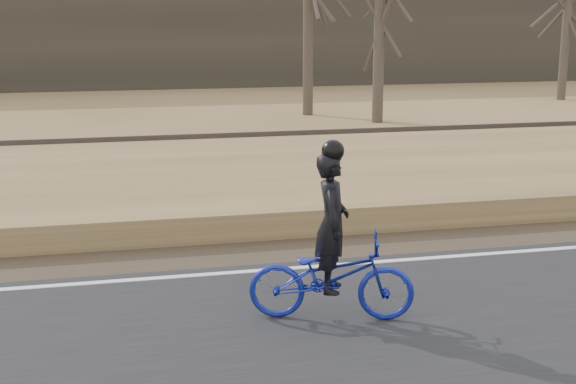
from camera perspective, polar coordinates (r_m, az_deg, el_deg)
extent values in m
cube|color=#9C814F|center=(14.97, -19.66, -1.08)|extent=(120.00, 5.00, 0.44)
cube|color=slate|center=(18.67, -18.44, 1.65)|extent=(120.00, 3.00, 0.45)
cube|color=black|center=(18.61, -18.50, 2.54)|extent=(120.00, 2.40, 0.14)
cube|color=brown|center=(17.88, -18.73, 2.60)|extent=(120.00, 0.07, 0.15)
cube|color=brown|center=(19.30, -18.35, 3.33)|extent=(120.00, 0.07, 0.15)
cube|color=#383328|center=(40.32, -16.04, 11.38)|extent=(120.00, 4.00, 6.00)
imported|color=navy|center=(9.42, 3.10, -6.06)|extent=(2.04, 1.20, 1.01)
imported|color=black|center=(9.23, 3.15, -2.19)|extent=(0.54, 0.68, 1.63)
sphere|color=black|center=(9.05, 3.21, 2.93)|extent=(0.26, 0.26, 0.26)
cylinder|color=#494136|center=(26.66, 6.52, 11.56)|extent=(0.36, 0.36, 6.20)
cylinder|color=#494136|center=(35.43, 19.26, 12.25)|extent=(0.36, 0.36, 7.48)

